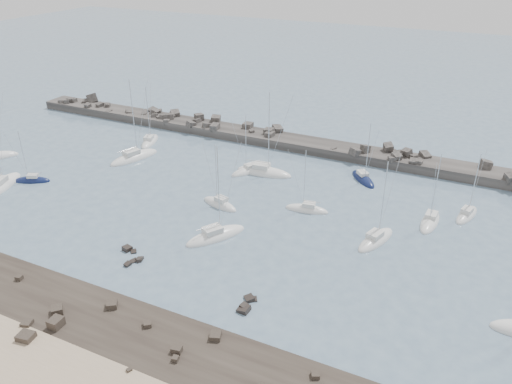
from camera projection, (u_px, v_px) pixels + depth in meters
ground at (192, 233)px, 73.31m from camera, size 400.00×400.00×0.00m
rock_shelf at (85, 327)px, 55.73m from camera, size 140.00×12.43×1.86m
rock_cluster_near at (132, 255)px, 68.02m from camera, size 4.30×4.04×1.16m
rock_cluster_far at (247, 304)px, 59.11m from camera, size 1.94×3.68×1.28m
breakwater at (255, 138)px, 106.67m from camera, size 115.00×7.67×5.52m
sailboat_1 at (150, 142)px, 105.50m from camera, size 4.87×8.51×12.86m
sailboat_2 at (32, 181)px, 88.73m from camera, size 6.65×4.52×10.31m
sailboat_3 at (134, 158)px, 97.77m from camera, size 6.45×11.16×16.81m
sailboat_4 at (264, 173)px, 91.70m from camera, size 10.81×4.30×16.59m
sailboat_5 at (220, 205)px, 80.80m from camera, size 7.35×3.93×11.36m
sailboat_6 at (249, 171)px, 92.34m from camera, size 5.78×7.74×12.01m
sailboat_7 at (216, 236)px, 72.26m from camera, size 7.53×9.72×15.13m
sailboat_8 at (363, 179)px, 89.25m from camera, size 6.63×7.11×11.82m
sailboat_9 at (307, 210)px, 79.32m from camera, size 7.21×3.21×11.12m
sailboat_10 at (376, 240)px, 71.33m from camera, size 5.02×8.72×13.26m
sailboat_12 at (467, 215)px, 77.70m from camera, size 3.88×7.34×11.30m
sailboat_13 at (1, 186)px, 86.69m from camera, size 6.50×11.25×16.87m
sailboat_14 at (430, 222)px, 75.94m from camera, size 2.97×8.05×12.52m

